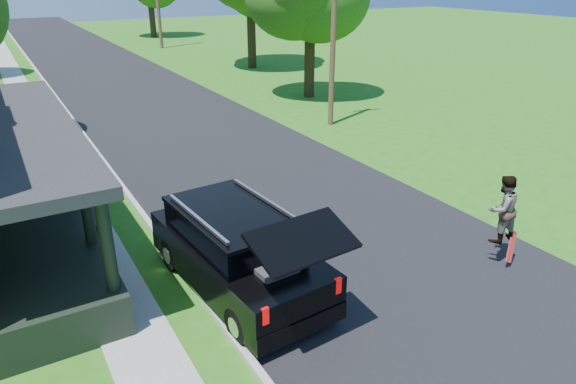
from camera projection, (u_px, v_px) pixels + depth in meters
ground at (396, 279)px, 11.56m from camera, size 140.00×140.00×0.00m
street at (146, 101)px, 27.42m from camera, size 8.00×120.00×0.02m
curb at (65, 110)px, 25.55m from camera, size 0.15×120.00×0.12m
sidewalk at (31, 114)px, 24.83m from camera, size 1.30×120.00×0.03m
black_suv at (238, 250)px, 10.90m from camera, size 2.36×5.33×2.42m
skateboarder at (502, 209)px, 11.70m from camera, size 0.86×0.70×1.63m
skateboard at (511, 248)px, 11.94m from camera, size 0.50×0.25×0.73m
utility_pole_near at (334, 26)px, 21.49m from camera, size 1.44×0.37×8.24m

